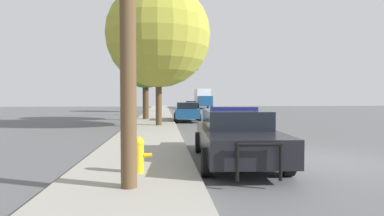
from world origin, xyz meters
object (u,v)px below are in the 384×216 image
Objects in this scene: police_car at (235,134)px; tree_sidewalk_mid at (145,61)px; traffic_light at (173,76)px; car_background_midblock at (187,111)px; tree_sidewalk_near at (158,36)px; car_background_distant at (191,105)px; fire_hydrant at (138,154)px; tree_sidewalk_far at (157,69)px; box_truck at (203,98)px.

police_car is 0.76× the size of tree_sidewalk_mid.
traffic_light is 1.34× the size of car_background_midblock.
tree_sidewalk_mid is at bearing 101.46° from tree_sidewalk_near.
car_background_distant is 1.09× the size of car_background_midblock.
police_car is at bearing -86.33° from car_background_midblock.
fire_hydrant is 0.11× the size of tree_sidewalk_far.
box_truck is (4.69, 42.62, 0.97)m from police_car.
box_truck is at bearing -92.84° from police_car.
police_car is at bearing -86.97° from traffic_light.
traffic_light is 22.85m from box_truck.
traffic_light is 0.62× the size of tree_sidewalk_near.
police_car is at bearing -77.23° from tree_sidewalk_near.
traffic_light is at bearing -79.08° from tree_sidewalk_far.
tree_sidewalk_mid is at bearing 73.13° from box_truck.
box_truck is (7.30, 44.15, 1.18)m from fire_hydrant.
tree_sidewalk_near reaches higher than traffic_light.
car_background_midblock is 0.59× the size of tree_sidewalk_mid.
police_car is 39.20m from car_background_distant.
car_background_distant is (4.96, 40.66, 0.15)m from fire_hydrant.
tree_sidewalk_far reaches higher than traffic_light.
tree_sidewalk_far is (-2.77, 29.34, 4.58)m from police_car.
police_car is 11.59m from tree_sidewalk_near.
tree_sidewalk_mid is at bearing 159.70° from car_background_midblock.
traffic_light reaches higher than police_car.
box_truck is at bearing 77.77° from tree_sidewalk_near.
tree_sidewalk_near is (-4.67, -28.87, 4.93)m from car_background_distant.
tree_sidewalk_mid reaches higher than fire_hydrant.
tree_sidewalk_far is (0.67, 13.54, 0.63)m from tree_sidewalk_mid.
car_background_midblock is at bearing -85.61° from police_car.
tree_sidewalk_mid is at bearing -116.01° from traffic_light.
traffic_light is at bearing 100.57° from car_background_midblock.
fire_hydrant is 16.14m from car_background_midblock.
car_background_midblock is at bearing -23.02° from tree_sidewalk_mid.
car_background_midblock is at bearing -91.43° from car_background_distant.
box_truck is at bearing 80.61° from fire_hydrant.
police_car is at bearing -88.88° from car_background_distant.
traffic_light is 7.02m from car_background_midblock.
tree_sidewalk_near is at bearing -78.54° from tree_sidewalk_mid.
police_car is 0.72× the size of tree_sidewalk_far.
traffic_light is at bearing 75.28° from box_truck.
tree_sidewalk_near reaches higher than car_background_distant.
tree_sidewalk_far is at bearing -113.07° from car_background_distant.
tree_sidewalk_near is (1.12, -5.54, 0.91)m from tree_sidewalk_mid.
tree_sidewalk_near is at bearing -96.77° from traffic_light.
traffic_light is 0.75× the size of box_truck.
tree_sidewalk_near is at bearing -88.65° from tree_sidewalk_far.
traffic_light is 19.10m from car_background_distant.
tree_sidewalk_far is (-2.53, 14.90, 4.59)m from car_background_midblock.
traffic_light is 8.98m from tree_sidewalk_far.
fire_hydrant is 0.11× the size of box_truck.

